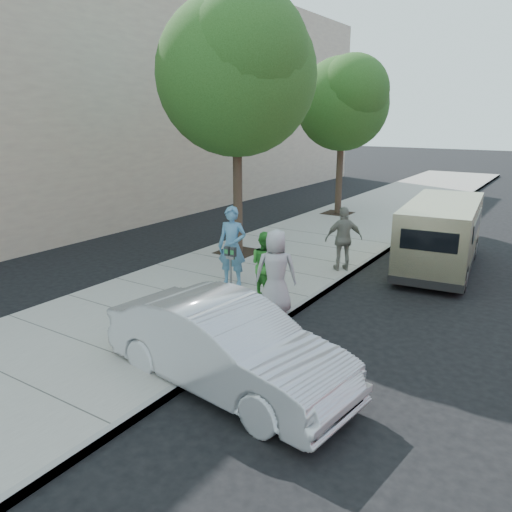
# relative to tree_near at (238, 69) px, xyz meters

# --- Properties ---
(ground) EXTENTS (120.00, 120.00, 0.00)m
(ground) POSITION_rel_tree_near_xyz_m (2.25, -2.40, -5.55)
(ground) COLOR black
(ground) RESTS_ON ground
(sidewalk) EXTENTS (5.00, 60.00, 0.15)m
(sidewalk) POSITION_rel_tree_near_xyz_m (1.25, -2.40, -5.47)
(sidewalk) COLOR gray
(sidewalk) RESTS_ON ground
(curb_face) EXTENTS (0.12, 60.00, 0.16)m
(curb_face) POSITION_rel_tree_near_xyz_m (3.69, -2.40, -5.47)
(curb_face) COLOR gray
(curb_face) RESTS_ON ground
(near_building) EXTENTS (8.00, 44.00, 10.00)m
(near_building) POSITION_rel_tree_near_xyz_m (-9.75, -0.40, -0.55)
(near_building) COLOR tan
(near_building) RESTS_ON ground
(tree_near) EXTENTS (4.62, 4.60, 7.53)m
(tree_near) POSITION_rel_tree_near_xyz_m (0.00, 0.00, 0.00)
(tree_near) COLOR black
(tree_near) RESTS_ON sidewalk
(tree_far) EXTENTS (3.92, 3.80, 6.49)m
(tree_far) POSITION_rel_tree_near_xyz_m (-0.00, 7.60, -0.66)
(tree_far) COLOR black
(tree_far) RESTS_ON sidewalk
(parking_meter) EXTENTS (0.27, 0.10, 1.33)m
(parking_meter) POSITION_rel_tree_near_xyz_m (2.36, -3.75, -4.43)
(parking_meter) COLOR gray
(parking_meter) RESTS_ON sidewalk
(van) EXTENTS (2.28, 5.43, 1.96)m
(van) POSITION_rel_tree_near_xyz_m (5.54, 2.06, -4.51)
(van) COLOR beige
(van) RESTS_ON ground
(sedan) EXTENTS (4.56, 2.09, 1.45)m
(sedan) POSITION_rel_tree_near_xyz_m (4.25, -6.50, -4.82)
(sedan) COLOR silver
(sedan) RESTS_ON ground
(person_officer) EXTENTS (0.82, 0.64, 2.00)m
(person_officer) POSITION_rel_tree_near_xyz_m (1.63, -2.66, -4.40)
(person_officer) COLOR teal
(person_officer) RESTS_ON sidewalk
(person_green_shirt) EXTENTS (0.90, 0.78, 1.57)m
(person_green_shirt) POSITION_rel_tree_near_xyz_m (2.77, -2.94, -4.61)
(person_green_shirt) COLOR green
(person_green_shirt) RESTS_ON sidewalk
(person_gray_shirt) EXTENTS (1.06, 0.96, 1.83)m
(person_gray_shirt) POSITION_rel_tree_near_xyz_m (3.45, -3.62, -4.48)
(person_gray_shirt) COLOR #A6A6A8
(person_gray_shirt) RESTS_ON sidewalk
(person_striped_polo) EXTENTS (1.07, 0.99, 1.77)m
(person_striped_polo) POSITION_rel_tree_near_xyz_m (3.45, 0.01, -4.51)
(person_striped_polo) COLOR gray
(person_striped_polo) RESTS_ON sidewalk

